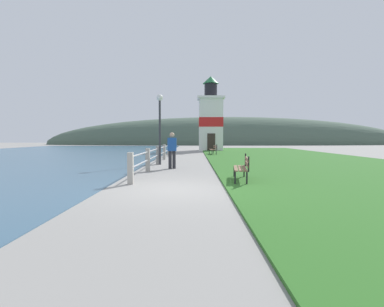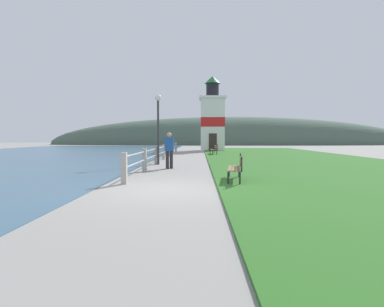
% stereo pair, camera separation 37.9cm
% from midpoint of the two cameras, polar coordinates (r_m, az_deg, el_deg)
% --- Properties ---
extents(ground_plane, '(160.00, 160.00, 0.00)m').
position_cam_midpoint_polar(ground_plane, '(8.93, -3.95, -6.85)').
color(ground_plane, gray).
extents(grass_verge, '(12.00, 40.47, 0.06)m').
position_cam_midpoint_polar(grass_verge, '(23.30, 18.21, -0.79)').
color(grass_verge, '#2D6623').
rests_on(grass_verge, ground_plane).
extents(water_strip, '(24.00, 64.74, 0.01)m').
position_cam_midpoint_polar(water_strip, '(26.82, -32.34, -0.68)').
color(water_strip, '#385B75').
rests_on(water_strip, ground_plane).
extents(seawall_railing, '(0.18, 22.11, 1.05)m').
position_cam_midpoint_polar(seawall_railing, '(20.87, -4.91, 0.48)').
color(seawall_railing, '#A8A399').
rests_on(seawall_railing, ground_plane).
extents(park_bench_near, '(0.68, 1.89, 0.94)m').
position_cam_midpoint_polar(park_bench_near, '(10.51, 9.54, -2.43)').
color(park_bench_near, brown).
rests_on(park_bench_near, ground_plane).
extents(park_bench_midway, '(0.62, 1.92, 0.94)m').
position_cam_midpoint_polar(park_bench_midway, '(26.64, 4.67, 0.91)').
color(park_bench_midway, brown).
rests_on(park_bench_midway, ground_plane).
extents(lighthouse, '(3.11, 3.11, 8.68)m').
position_cam_midpoint_polar(lighthouse, '(35.42, 4.21, 6.48)').
color(lighthouse, white).
rests_on(lighthouse, ground_plane).
extents(person_strolling, '(0.44, 0.25, 1.79)m').
position_cam_midpoint_polar(person_strolling, '(14.78, -3.62, 0.85)').
color(person_strolling, '#28282D').
rests_on(person_strolling, ground_plane).
extents(lamp_post, '(0.36, 0.36, 3.96)m').
position_cam_midpoint_polar(lamp_post, '(17.10, -5.84, 7.08)').
color(lamp_post, '#333338').
rests_on(lamp_post, ground_plane).
extents(distant_hillside, '(80.00, 16.00, 12.00)m').
position_cam_midpoint_polar(distant_hillside, '(66.15, 7.62, 1.72)').
color(distant_hillside, '#475B4C').
rests_on(distant_hillside, ground_plane).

